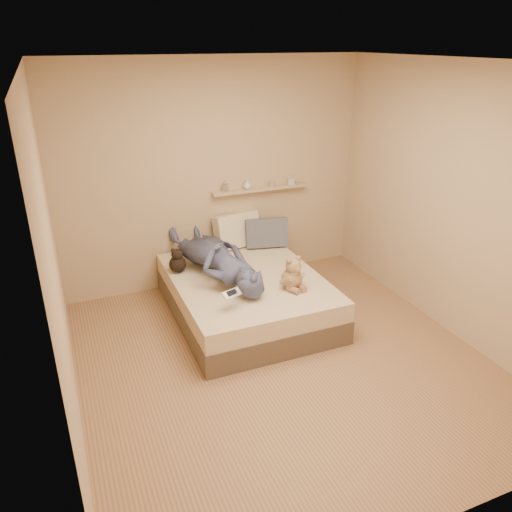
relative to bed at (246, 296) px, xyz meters
name	(u,v)px	position (x,y,z in m)	size (l,w,h in m)	color
room	(286,230)	(0.00, -0.93, 1.08)	(3.80, 3.80, 3.80)	#9E7551
bed	(246,296)	(0.00, 0.00, 0.00)	(1.50, 1.90, 0.45)	brown
game_console	(232,294)	(-0.37, -0.59, 0.39)	(0.20, 0.13, 0.06)	silver
teddy_bear	(293,275)	(0.33, -0.43, 0.37)	(0.28, 0.28, 0.35)	tan
dark_plush	(177,262)	(-0.63, 0.38, 0.35)	(0.18, 0.18, 0.28)	black
pillow_cream	(237,230)	(0.22, 0.83, 0.43)	(0.55, 0.16, 0.40)	beige
pillow_grey	(266,233)	(0.54, 0.69, 0.40)	(0.50, 0.14, 0.34)	#565A68
person	(216,257)	(-0.26, 0.19, 0.42)	(0.58, 1.59, 0.38)	#494F73
wall_shelf	(260,189)	(0.55, 0.91, 0.88)	(1.20, 0.12, 0.03)	tan
shelf_bottles	(257,184)	(0.50, 0.91, 0.94)	(0.94, 0.13, 0.14)	silver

